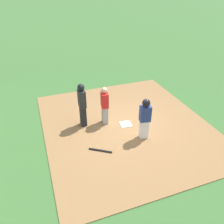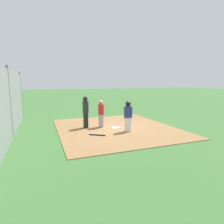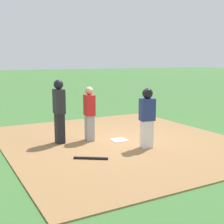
# 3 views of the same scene
# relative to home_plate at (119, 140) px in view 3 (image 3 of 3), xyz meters

# --- Properties ---
(ground_plane) EXTENTS (140.00, 140.00, 0.00)m
(ground_plane) POSITION_rel_home_plate_xyz_m (0.00, 0.00, -0.04)
(ground_plane) COLOR #3D6B33
(dirt_infield) EXTENTS (7.20, 6.40, 0.03)m
(dirt_infield) POSITION_rel_home_plate_xyz_m (0.00, 0.00, -0.03)
(dirt_infield) COLOR olive
(dirt_infield) RESTS_ON ground_plane
(home_plate) EXTENTS (0.47, 0.47, 0.02)m
(home_plate) POSITION_rel_home_plate_xyz_m (0.00, 0.00, 0.00)
(home_plate) COLOR white
(home_plate) RESTS_ON dirt_infield
(catcher) EXTENTS (0.41, 0.31, 1.57)m
(catcher) POSITION_rel_home_plate_xyz_m (-0.43, -0.75, 0.80)
(catcher) COLOR #9E9EA3
(catcher) RESTS_ON dirt_infield
(umpire) EXTENTS (0.38, 0.27, 1.79)m
(umpire) POSITION_rel_home_plate_xyz_m (-0.57, -1.60, 0.94)
(umpire) COLOR black
(umpire) RESTS_ON dirt_infield
(runner) EXTENTS (0.32, 0.42, 1.60)m
(runner) POSITION_rel_home_plate_xyz_m (0.99, 0.28, 0.90)
(runner) COLOR silver
(runner) RESTS_ON dirt_infield
(baseball_bat) EXTENTS (0.51, 0.72, 0.06)m
(baseball_bat) POSITION_rel_home_plate_xyz_m (1.19, -1.45, 0.02)
(baseball_bat) COLOR black
(baseball_bat) RESTS_ON dirt_infield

